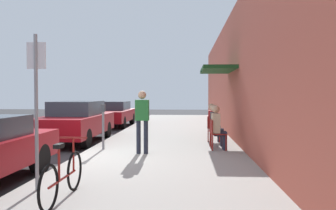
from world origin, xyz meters
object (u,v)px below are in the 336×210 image
parked_car_2 (113,113)px  cafe_chair_2 (211,127)px  parking_meter (103,123)px  seated_patron_2 (213,121)px  pedestrian_standing (142,117)px  parked_car_1 (76,121)px  cafe_chair_1 (214,130)px  street_sign (36,99)px  cafe_chair_0 (216,132)px  seated_patron_0 (218,126)px  seated_patron_1 (216,123)px  bicycle_0 (63,177)px

parked_car_2 → cafe_chair_2: (4.83, -6.33, -0.08)m
parking_meter → cafe_chair_2: size_ratio=1.52×
seated_patron_2 → pedestrian_standing: bearing=-129.7°
parked_car_1 → cafe_chair_1: bearing=-15.1°
street_sign → cafe_chair_0: (3.33, 4.30, -1.02)m
cafe_chair_1 → seated_patron_2: (0.06, 1.00, 0.19)m
cafe_chair_0 → cafe_chair_2: size_ratio=1.00×
parked_car_2 → parking_meter: 8.36m
parking_meter → seated_patron_0: 3.34m
seated_patron_1 → street_sign: bearing=-123.7°
cafe_chair_0 → cafe_chair_2: 1.78m
seated_patron_0 → seated_patron_2: size_ratio=1.00×
parked_car_1 → bicycle_0: 7.21m
cafe_chair_0 → pedestrian_standing: pedestrian_standing is taller
cafe_chair_1 → pedestrian_standing: pedestrian_standing is taller
street_sign → cafe_chair_0: street_sign is taller
parking_meter → cafe_chair_0: 3.29m
parking_meter → street_sign: size_ratio=0.51×
bicycle_0 → seated_patron_1: (2.76, 5.57, 0.34)m
parking_meter → cafe_chair_2: bearing=29.9°
bicycle_0 → cafe_chair_1: (2.70, 5.58, 0.14)m
parking_meter → pedestrian_standing: (1.24, -0.65, 0.23)m
street_sign → bicycle_0: street_sign is taller
cafe_chair_1 → seated_patron_1: seated_patron_1 is taller
parked_car_1 → parked_car_2: size_ratio=1.00×
cafe_chair_0 → seated_patron_2: 1.79m
seated_patron_2 → cafe_chair_2: bearing=176.4°
cafe_chair_2 → seated_patron_2: (0.06, -0.00, 0.19)m
cafe_chair_1 → cafe_chair_2: same height
parked_car_2 → cafe_chair_0: (4.83, -8.11, -0.08)m
pedestrian_standing → seated_patron_0: bearing=19.8°
parked_car_1 → cafe_chair_0: bearing=-23.3°
cafe_chair_1 → parking_meter: bearing=-164.9°
seated_patron_2 → bicycle_0: bearing=-112.7°
parked_car_1 → street_sign: size_ratio=1.69×
parking_meter → cafe_chair_2: parking_meter is taller
cafe_chair_1 → pedestrian_standing: (-2.04, -1.53, 0.50)m
pedestrian_standing → bicycle_0: bearing=-99.2°
street_sign → cafe_chair_0: bearing=52.3°
cafe_chair_0 → cafe_chair_1: 0.78m
cafe_chair_1 → pedestrian_standing: 2.60m
cafe_chair_0 → street_sign: bearing=-127.7°
pedestrian_standing → cafe_chair_0: bearing=20.2°
parked_car_2 → seated_patron_1: 8.81m
parked_car_2 → seated_patron_1: size_ratio=3.41×
cafe_chair_0 → seated_patron_1: (0.06, 0.78, 0.19)m
parked_car_1 → pedestrian_standing: (2.79, -2.83, 0.36)m
parked_car_2 → cafe_chair_0: size_ratio=5.06×
parked_car_2 → cafe_chair_0: parked_car_2 is taller
parking_meter → cafe_chair_0: size_ratio=1.52×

